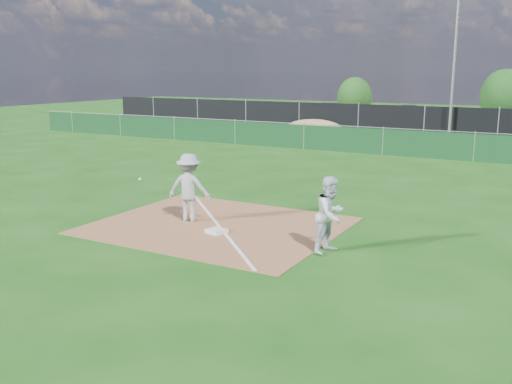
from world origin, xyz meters
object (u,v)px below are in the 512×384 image
(first_base, at_px, (216,231))
(tree_left, at_px, (354,97))
(play_at_first, at_px, (189,188))
(runner, at_px, (331,215))
(car_right, at_px, (494,123))
(tree_mid, at_px, (504,96))
(car_left, at_px, (335,113))
(light_pole, at_px, (454,67))
(car_mid, at_px, (414,117))

(first_base, relative_size, tree_left, 0.13)
(play_at_first, relative_size, runner, 1.39)
(runner, height_order, tree_left, tree_left)
(first_base, relative_size, car_right, 0.10)
(car_right, relative_size, tree_mid, 1.06)
(car_left, bearing_deg, light_pole, -104.54)
(first_base, distance_m, tree_mid, 33.13)
(runner, bearing_deg, tree_left, 31.39)
(first_base, height_order, play_at_first, play_at_first)
(light_pole, relative_size, tree_mid, 2.04)
(car_mid, xyz_separation_m, car_right, (5.16, -1.05, -0.14))
(light_pole, height_order, car_left, light_pole)
(car_right, xyz_separation_m, tree_left, (-11.33, 6.42, 1.06))
(runner, distance_m, tree_left, 35.02)
(play_at_first, relative_size, car_mid, 0.52)
(light_pole, bearing_deg, first_base, -92.99)
(car_mid, xyz_separation_m, tree_mid, (4.96, 5.20, 1.26))
(first_base, xyz_separation_m, tree_mid, (2.76, 32.96, 1.95))
(light_pole, relative_size, play_at_first, 3.41)
(play_at_first, distance_m, tree_left, 33.32)
(runner, xyz_separation_m, car_left, (-10.70, 27.44, -0.01))
(light_pole, relative_size, tree_left, 2.45)
(play_at_first, bearing_deg, car_left, 103.70)
(light_pole, xyz_separation_m, car_right, (1.79, 4.41, -3.38))
(runner, relative_size, car_mid, 0.37)
(play_at_first, height_order, car_left, play_at_first)
(play_at_first, xyz_separation_m, car_left, (-6.54, 26.84, -0.07))
(first_base, bearing_deg, car_mid, 94.54)
(tree_mid, bearing_deg, car_right, -88.21)
(play_at_first, distance_m, runner, 4.20)
(tree_mid, bearing_deg, light_pole, -98.50)
(car_right, distance_m, tree_left, 13.07)
(tree_mid, bearing_deg, runner, -89.68)
(runner, bearing_deg, play_at_first, 94.42)
(runner, bearing_deg, light_pole, 17.08)
(car_mid, bearing_deg, runner, -178.84)
(car_mid, height_order, car_right, car_mid)
(runner, xyz_separation_m, tree_left, (-11.32, 33.13, 0.84))
(tree_left, bearing_deg, first_base, -75.80)
(light_pole, bearing_deg, car_right, 67.91)
(runner, xyz_separation_m, car_mid, (-5.14, 27.75, -0.09))
(first_base, xyz_separation_m, car_mid, (-2.20, 27.75, 0.69))
(light_pole, distance_m, car_left, 10.77)
(tree_left, bearing_deg, play_at_first, -77.58)
(runner, distance_m, car_right, 26.70)
(light_pole, xyz_separation_m, car_mid, (-3.37, 5.46, -3.25))
(car_right, bearing_deg, play_at_first, -177.33)
(first_base, xyz_separation_m, tree_left, (-8.38, 33.13, 1.62))
(play_at_first, height_order, runner, play_at_first)
(car_right, bearing_deg, tree_mid, 13.53)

